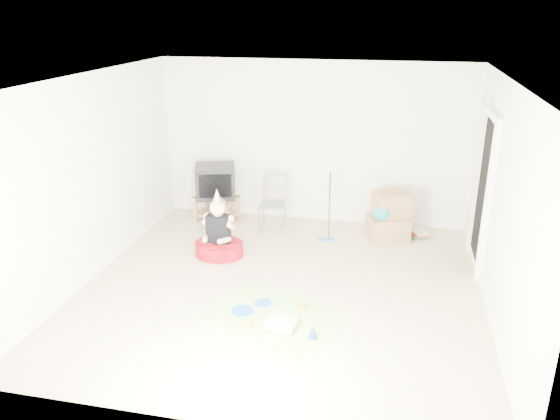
% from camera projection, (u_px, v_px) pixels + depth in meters
% --- Properties ---
extents(ground, '(5.00, 5.00, 0.00)m').
position_uv_depth(ground, '(281.00, 287.00, 6.94)').
color(ground, '#CAB891').
rests_on(ground, ground).
extents(doorway_recess, '(0.02, 0.90, 2.05)m').
position_uv_depth(doorway_recess, '(484.00, 195.00, 7.20)').
color(doorway_recess, black).
rests_on(doorway_recess, ground).
extents(tv_stand, '(0.75, 0.56, 0.42)m').
position_uv_depth(tv_stand, '(217.00, 206.00, 9.03)').
color(tv_stand, '#AA744C').
rests_on(tv_stand, ground).
extents(crt_tv, '(0.75, 0.68, 0.54)m').
position_uv_depth(crt_tv, '(216.00, 181.00, 8.88)').
color(crt_tv, black).
rests_on(crt_tv, tv_stand).
extents(folding_chair, '(0.41, 0.39, 0.87)m').
position_uv_depth(folding_chair, '(272.00, 205.00, 8.58)').
color(folding_chair, gray).
rests_on(folding_chair, ground).
extents(cardboard_boxes, '(0.71, 0.65, 0.75)m').
position_uv_depth(cardboard_boxes, '(389.00, 218.00, 8.24)').
color(cardboard_boxes, '#A87651').
rests_on(cardboard_boxes, ground).
extents(floor_mop, '(0.26, 0.34, 1.01)m').
position_uv_depth(floor_mop, '(326.00, 225.00, 8.24)').
color(floor_mop, blue).
rests_on(floor_mop, ground).
extents(book_pile, '(0.30, 0.34, 0.10)m').
position_uv_depth(book_pile, '(418.00, 234.00, 8.47)').
color(book_pile, '#246C3D').
rests_on(book_pile, ground).
extents(seated_woman, '(0.73, 0.73, 1.01)m').
position_uv_depth(seated_woman, '(219.00, 241.00, 7.77)').
color(seated_woman, maroon).
rests_on(seated_woman, ground).
extents(party_mat, '(1.80, 1.58, 0.01)m').
position_uv_depth(party_mat, '(276.00, 316.00, 6.30)').
color(party_mat, '#FF3581').
rests_on(party_mat, ground).
extents(birthday_cake, '(0.36, 0.30, 0.15)m').
position_uv_depth(birthday_cake, '(281.00, 325.00, 6.04)').
color(birthday_cake, silver).
rests_on(birthday_cake, party_mat).
extents(blue_plate_near, '(0.25, 0.25, 0.01)m').
position_uv_depth(blue_plate_near, '(263.00, 303.00, 6.56)').
color(blue_plate_near, blue).
rests_on(blue_plate_near, party_mat).
extents(blue_plate_far, '(0.30, 0.30, 0.01)m').
position_uv_depth(blue_plate_far, '(242.00, 311.00, 6.38)').
color(blue_plate_far, blue).
rests_on(blue_plate_far, party_mat).
extents(orange_cup_near, '(0.08, 0.08, 0.08)m').
position_uv_depth(orange_cup_near, '(302.00, 306.00, 6.42)').
color(orange_cup_near, orange).
rests_on(orange_cup_near, party_mat).
extents(orange_cup_far, '(0.10, 0.10, 0.09)m').
position_uv_depth(orange_cup_far, '(249.00, 324.00, 6.06)').
color(orange_cup_far, orange).
rests_on(orange_cup_far, party_mat).
extents(blue_party_hat, '(0.13, 0.13, 0.14)m').
position_uv_depth(blue_party_hat, '(313.00, 332.00, 5.85)').
color(blue_party_hat, '#1A46B6').
rests_on(blue_party_hat, party_mat).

